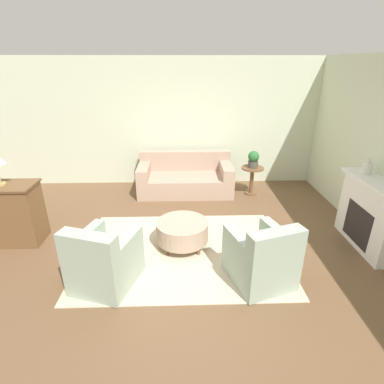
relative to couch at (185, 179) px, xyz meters
The scene contains 12 objects.
ground_plane 2.36m from the couch, 91.40° to the right, with size 16.00×16.00×0.00m, color brown.
wall_back 1.27m from the couch, 95.10° to the left, with size 9.84×0.12×2.80m.
rug 2.36m from the couch, 91.40° to the right, with size 3.04×2.24×0.01m.
couch is the anchor object (origin of this frame).
armchair_left 3.23m from the couch, 109.14° to the right, with size 0.91×0.97×0.89m.
armchair_right 3.20m from the couch, 72.79° to the right, with size 0.91×0.97×0.89m.
ottoman_table 2.20m from the couch, 91.80° to the right, with size 0.80×0.80×0.42m.
side_table 1.45m from the couch, ahead, with size 0.48×0.48×0.61m.
fireplace 3.60m from the couch, 39.02° to the right, with size 0.44×1.32×1.08m.
dresser 3.40m from the couch, 144.81° to the right, with size 0.96×0.54×0.97m.
vase_mantel_near 3.49m from the couch, 34.76° to the right, with size 0.15×0.15×0.25m.
potted_plant_on_side_table 1.53m from the couch, ahead, with size 0.23×0.23×0.36m.
Camera 1 is at (0.02, -3.85, 2.65)m, focal length 28.00 mm.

